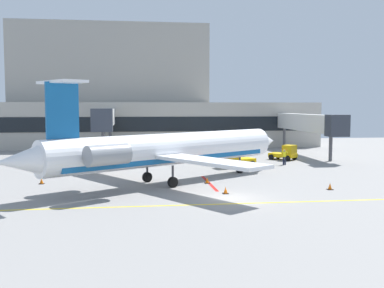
{
  "coord_description": "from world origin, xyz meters",
  "views": [
    {
      "loc": [
        -7.22,
        -32.86,
        6.9
      ],
      "look_at": [
        -1.18,
        13.23,
        3.0
      ],
      "focal_mm": 42.32,
      "sensor_mm": 36.0,
      "label": 1
    }
  ],
  "objects_px": {
    "belt_loader": "(235,158)",
    "marshaller": "(284,156)",
    "pushback_tractor": "(286,153)",
    "baggage_tug": "(111,150)",
    "regional_jet": "(166,150)"
  },
  "relations": [
    {
      "from": "regional_jet",
      "to": "pushback_tractor",
      "type": "xyz_separation_m",
      "value": [
        16.58,
        15.9,
        -2.15
      ]
    },
    {
      "from": "belt_loader",
      "to": "marshaller",
      "type": "xyz_separation_m",
      "value": [
        6.27,
        1.21,
        -0.0
      ]
    },
    {
      "from": "pushback_tractor",
      "to": "marshaller",
      "type": "bearing_deg",
      "value": -110.59
    },
    {
      "from": "baggage_tug",
      "to": "pushback_tractor",
      "type": "relative_size",
      "value": 0.91
    },
    {
      "from": "pushback_tractor",
      "to": "marshaller",
      "type": "relative_size",
      "value": 1.87
    },
    {
      "from": "baggage_tug",
      "to": "pushback_tractor",
      "type": "height_order",
      "value": "baggage_tug"
    },
    {
      "from": "regional_jet",
      "to": "pushback_tractor",
      "type": "relative_size",
      "value": 7.14
    },
    {
      "from": "pushback_tractor",
      "to": "baggage_tug",
      "type": "bearing_deg",
      "value": 163.95
    },
    {
      "from": "marshaller",
      "to": "baggage_tug",
      "type": "bearing_deg",
      "value": 151.59
    },
    {
      "from": "belt_loader",
      "to": "marshaller",
      "type": "relative_size",
      "value": 2.19
    },
    {
      "from": "belt_loader",
      "to": "marshaller",
      "type": "bearing_deg",
      "value": 10.92
    },
    {
      "from": "belt_loader",
      "to": "marshaller",
      "type": "distance_m",
      "value": 6.39
    },
    {
      "from": "marshaller",
      "to": "belt_loader",
      "type": "bearing_deg",
      "value": -169.08
    },
    {
      "from": "pushback_tractor",
      "to": "regional_jet",
      "type": "bearing_deg",
      "value": -136.2
    },
    {
      "from": "pushback_tractor",
      "to": "marshaller",
      "type": "height_order",
      "value": "marshaller"
    }
  ]
}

